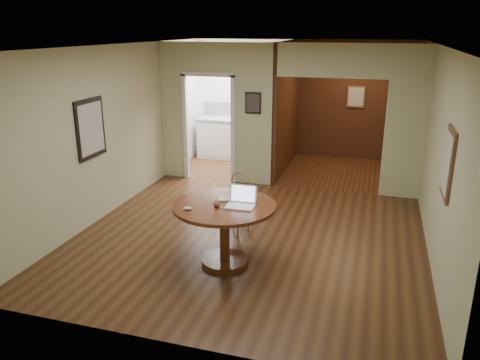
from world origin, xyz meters
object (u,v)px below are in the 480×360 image
(dining_table, at_px, (225,220))
(chair, at_px, (238,199))
(closed_laptop, at_px, (232,201))
(open_laptop, at_px, (241,201))

(dining_table, relative_size, chair, 1.42)
(chair, distance_m, closed_laptop, 0.96)
(closed_laptop, bearing_deg, open_laptop, -51.57)
(dining_table, bearing_deg, open_laptop, 6.26)
(open_laptop, height_order, closed_laptop, open_laptop)
(chair, xyz_separation_m, open_laptop, (0.35, -0.98, 0.37))
(dining_table, distance_m, closed_laptop, 0.26)
(dining_table, relative_size, closed_laptop, 3.82)
(chair, bearing_deg, open_laptop, -52.61)
(open_laptop, distance_m, closed_laptop, 0.19)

